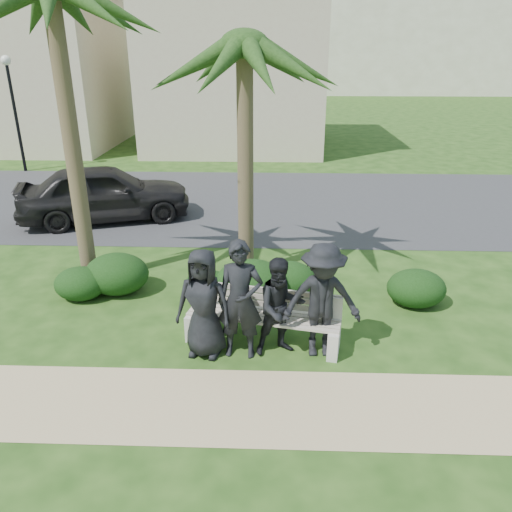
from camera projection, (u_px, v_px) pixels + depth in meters
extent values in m
plane|color=#1D3D11|center=(220.00, 335.00, 8.51)|extent=(160.00, 160.00, 0.00)
cube|color=tan|center=(206.00, 405.00, 6.85)|extent=(30.00, 1.60, 0.01)
cube|color=#2D2D30|center=(246.00, 202.00, 15.88)|extent=(160.00, 8.00, 0.01)
cube|color=#C1AF91|center=(9.00, 71.00, 24.15)|extent=(10.00, 8.00, 7.00)
cube|color=#C1AF91|center=(235.00, 71.00, 23.79)|extent=(8.00, 8.00, 7.00)
cylinder|color=black|center=(16.00, 119.00, 19.09)|extent=(0.12, 0.12, 4.00)
sphere|color=white|center=(6.00, 60.00, 18.28)|extent=(0.36, 0.36, 0.36)
cube|color=#AA9E8E|center=(263.00, 318.00, 8.10)|extent=(2.57, 1.07, 0.04)
cube|color=#AA9E8E|center=(263.00, 297.00, 8.23)|extent=(2.46, 0.54, 0.29)
cube|color=beige|center=(192.00, 330.00, 8.23)|extent=(0.28, 0.60, 0.46)
cube|color=beige|center=(334.00, 332.00, 8.15)|extent=(0.28, 0.60, 0.46)
imported|color=black|center=(204.00, 303.00, 7.69)|extent=(0.96, 0.72, 1.77)
imported|color=black|center=(240.00, 300.00, 7.62)|extent=(0.72, 0.49, 1.93)
imported|color=black|center=(281.00, 307.00, 7.74)|extent=(0.94, 0.82, 1.62)
imported|color=black|center=(322.00, 301.00, 7.65)|extent=(1.26, 0.78, 1.88)
ellipsoid|color=black|center=(80.00, 283.00, 9.66)|extent=(1.00, 0.83, 0.65)
ellipsoid|color=black|center=(117.00, 273.00, 9.88)|extent=(1.27, 1.05, 0.83)
ellipsoid|color=black|center=(209.00, 286.00, 9.52)|extent=(0.98, 0.81, 0.64)
ellipsoid|color=black|center=(251.00, 282.00, 9.39)|extent=(1.38, 1.14, 0.90)
ellipsoid|color=black|center=(288.00, 278.00, 9.77)|extent=(1.09, 0.90, 0.71)
ellipsoid|color=black|center=(416.00, 287.00, 9.40)|extent=(1.10, 0.91, 0.72)
cylinder|color=brown|center=(72.00, 149.00, 9.45)|extent=(0.32, 0.32, 5.52)
cylinder|color=brown|center=(245.00, 169.00, 9.96)|extent=(0.32, 0.32, 4.60)
imported|color=black|center=(105.00, 193.00, 13.92)|extent=(5.00, 3.22, 1.58)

